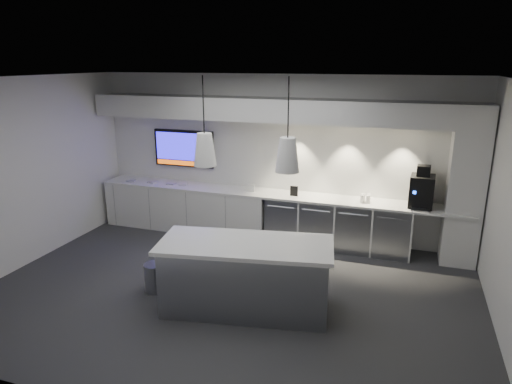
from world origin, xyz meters
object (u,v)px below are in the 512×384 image
(bin, at_px, (155,277))
(coffee_machine, at_px, (422,190))
(wall_tv, at_px, (184,148))
(island, at_px, (246,276))

(bin, distance_m, coffee_machine, 4.47)
(wall_tv, height_order, coffee_machine, wall_tv)
(island, xyz_separation_m, bin, (-1.43, 0.05, -0.27))
(coffee_machine, bearing_deg, bin, -142.51)
(wall_tv, relative_size, coffee_machine, 1.81)
(wall_tv, xyz_separation_m, island, (2.29, -2.78, -1.08))
(island, relative_size, coffee_machine, 3.45)
(wall_tv, height_order, bin, wall_tv)
(island, bearing_deg, bin, 167.76)
(bin, bearing_deg, island, -2.19)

